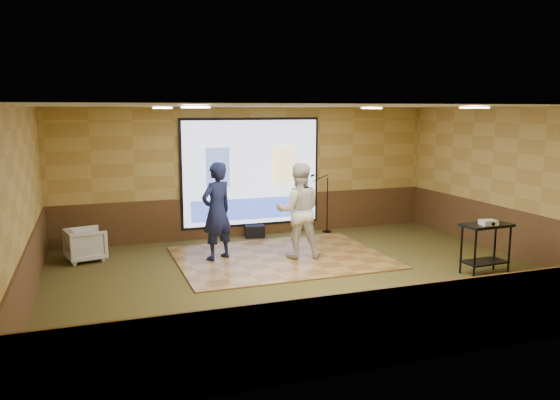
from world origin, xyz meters
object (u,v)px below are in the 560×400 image
object	(u,v)px
av_table	(486,239)
banquet_chair	(86,245)
projector_screen	(251,174)
projector	(488,223)
dance_floor	(281,257)
duffel_bag	(255,231)
mic_stand	(325,212)
player_right	(299,211)
player_left	(217,211)

from	to	relation	value
av_table	banquet_chair	xyz separation A→B (m)	(-6.79, 3.33, -0.32)
projector_screen	projector	distance (m)	5.41
banquet_chair	dance_floor	bearing A→B (deg)	-120.08
av_table	duffel_bag	world-z (taller)	av_table
dance_floor	banquet_chair	bearing A→B (deg)	163.39
dance_floor	mic_stand	bearing A→B (deg)	46.40
projector_screen	av_table	bearing A→B (deg)	-54.64
player_right	av_table	world-z (taller)	player_right
dance_floor	projector	distance (m)	3.96
dance_floor	projector	bearing A→B (deg)	-37.26
projector_screen	dance_floor	distance (m)	2.57
projector_screen	player_left	size ratio (longest dim) A/B	1.73
projector_screen	mic_stand	bearing A→B (deg)	-7.55
banquet_chair	duffel_bag	size ratio (longest dim) A/B	1.60
player_right	duffel_bag	xyz separation A→B (m)	(-0.29, 2.06, -0.83)
player_right	banquet_chair	xyz separation A→B (m)	(-4.00, 1.22, -0.64)
projector_screen	duffel_bag	size ratio (longest dim) A/B	7.45
mic_stand	banquet_chair	bearing A→B (deg)	-153.56
projector	duffel_bag	bearing A→B (deg)	133.26
mic_stand	av_table	bearing A→B (deg)	-54.05
player_left	player_right	world-z (taller)	player_left
projector_screen	player_right	xyz separation A→B (m)	(0.30, -2.24, -0.51)
projector	player_right	bearing A→B (deg)	149.06
dance_floor	mic_stand	xyz separation A→B (m)	(1.79, 1.88, 0.48)
projector_screen	dance_floor	xyz separation A→B (m)	(-0.01, -2.12, -1.46)
player_left	av_table	world-z (taller)	player_left
dance_floor	mic_stand	size ratio (longest dim) A/B	2.84
av_table	projector_screen	bearing A→B (deg)	125.36
dance_floor	player_left	distance (m)	1.60
projector	mic_stand	world-z (taller)	mic_stand
projector	banquet_chair	world-z (taller)	projector
av_table	projector	distance (m)	0.35
projector_screen	mic_stand	world-z (taller)	projector_screen
av_table	mic_stand	bearing A→B (deg)	107.64
projector	mic_stand	bearing A→B (deg)	114.55
banquet_chair	av_table	bearing A→B (deg)	-129.62
av_table	duffel_bag	bearing A→B (deg)	126.42
dance_floor	projector_screen	bearing A→B (deg)	89.61
player_left	av_table	size ratio (longest dim) A/B	2.06
projector	duffel_bag	xyz separation A→B (m)	(-3.03, 4.25, -0.84)
banquet_chair	duffel_bag	xyz separation A→B (m)	(3.72, 0.83, -0.19)
dance_floor	player_left	world-z (taller)	player_left
banquet_chair	duffel_bag	bearing A→B (deg)	-90.86
dance_floor	mic_stand	world-z (taller)	mic_stand
av_table	projector	world-z (taller)	projector
projector_screen	banquet_chair	world-z (taller)	projector_screen
player_left	duffel_bag	distance (m)	2.26
player_right	duffel_bag	size ratio (longest dim) A/B	4.22
mic_stand	projector_screen	bearing A→B (deg)	-169.24
av_table	mic_stand	size ratio (longest dim) A/B	0.65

